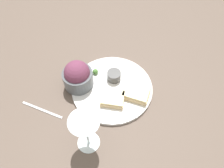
# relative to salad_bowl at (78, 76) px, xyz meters

# --- Properties ---
(ground_plane) EXTENTS (4.00, 4.00, 0.00)m
(ground_plane) POSITION_rel_salad_bowl_xyz_m (0.13, 0.01, -0.06)
(ground_plane) COLOR brown
(dinner_plate) EXTENTS (0.30, 0.30, 0.01)m
(dinner_plate) POSITION_rel_salad_bowl_xyz_m (0.13, 0.01, -0.06)
(dinner_plate) COLOR white
(dinner_plate) RESTS_ON ground_plane
(salad_bowl) EXTENTS (0.11, 0.11, 0.11)m
(salad_bowl) POSITION_rel_salad_bowl_xyz_m (0.00, 0.00, 0.00)
(salad_bowl) COLOR #4C5156
(salad_bowl) RESTS_ON dinner_plate
(sauce_ramekin) EXTENTS (0.05, 0.05, 0.04)m
(sauce_ramekin) POSITION_rel_salad_bowl_xyz_m (0.13, 0.05, -0.03)
(sauce_ramekin) COLOR #4C4C4C
(sauce_ramekin) RESTS_ON dinner_plate
(cheese_toast_near) EXTENTS (0.10, 0.08, 0.03)m
(cheese_toast_near) POSITION_rel_salad_bowl_xyz_m (0.22, -0.01, -0.04)
(cheese_toast_near) COLOR #D1B27F
(cheese_toast_near) RESTS_ON dinner_plate
(cheese_toast_far) EXTENTS (0.08, 0.07, 0.03)m
(cheese_toast_far) POSITION_rel_salad_bowl_xyz_m (0.14, -0.05, -0.04)
(cheese_toast_far) COLOR #D1B27F
(cheese_toast_far) RESTS_ON dinner_plate
(wine_glass) EXTENTS (0.09, 0.09, 0.16)m
(wine_glass) POSITION_rel_salad_bowl_xyz_m (0.09, -0.21, 0.05)
(wine_glass) COLOR silver
(wine_glass) RESTS_ON ground_plane
(garnish) EXTENTS (0.02, 0.02, 0.02)m
(garnish) POSITION_rel_salad_bowl_xyz_m (0.05, 0.06, -0.04)
(garnish) COLOR #477533
(garnish) RESTS_ON dinner_plate
(fork) EXTENTS (0.16, 0.04, 0.01)m
(fork) POSITION_rel_salad_bowl_xyz_m (-0.10, -0.13, -0.06)
(fork) COLOR silver
(fork) RESTS_ON ground_plane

